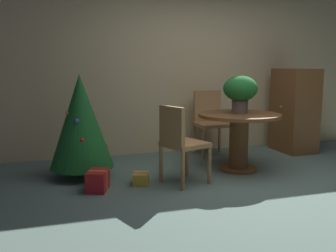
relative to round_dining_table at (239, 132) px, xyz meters
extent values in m
plane|color=slate|center=(-0.13, -0.85, -0.51)|extent=(6.60, 6.60, 0.00)
cube|color=beige|center=(-0.13, 1.35, 0.79)|extent=(6.00, 0.10, 2.60)
cylinder|color=brown|center=(0.00, 0.00, -0.49)|extent=(0.50, 0.50, 0.04)
cylinder|color=brown|center=(0.00, 0.00, -0.14)|extent=(0.25, 0.25, 0.66)
cylinder|color=brown|center=(0.00, 0.00, 0.22)|extent=(1.06, 1.06, 0.04)
cylinder|color=#665B51|center=(0.03, 0.05, 0.32)|extent=(0.21, 0.21, 0.17)
ellipsoid|color=#1E6628|center=(0.03, 0.05, 0.56)|extent=(0.44, 0.44, 0.33)
sphere|color=red|center=(0.09, 0.23, 0.55)|extent=(0.06, 0.06, 0.06)
sphere|color=red|center=(0.14, -0.06, 0.63)|extent=(0.07, 0.07, 0.07)
sphere|color=red|center=(0.12, 0.02, 0.56)|extent=(0.05, 0.05, 0.05)
sphere|color=red|center=(0.16, 0.18, 0.64)|extent=(0.07, 0.07, 0.07)
cylinder|color=#B27F4C|center=(-0.74, -0.05, -0.29)|extent=(0.04, 0.04, 0.43)
cylinder|color=#B27F4C|center=(-0.60, -0.43, -0.29)|extent=(0.04, 0.04, 0.43)
cylinder|color=#B27F4C|center=(-1.11, -0.19, -0.29)|extent=(0.04, 0.04, 0.43)
cylinder|color=#B27F4C|center=(-0.97, -0.57, -0.29)|extent=(0.04, 0.04, 0.43)
cube|color=#B27F4C|center=(-0.86, -0.31, -0.05)|extent=(0.57, 0.57, 0.05)
cube|color=#B27F4C|center=(-1.04, -0.38, 0.19)|extent=(0.19, 0.40, 0.43)
cylinder|color=#B27F4C|center=(0.22, 0.66, -0.28)|extent=(0.04, 0.04, 0.45)
cylinder|color=#B27F4C|center=(-0.22, 0.66, -0.28)|extent=(0.04, 0.04, 0.45)
cylinder|color=#B27F4C|center=(0.22, 1.05, -0.28)|extent=(0.04, 0.04, 0.45)
cylinder|color=#B27F4C|center=(-0.22, 1.05, -0.28)|extent=(0.04, 0.04, 0.45)
cube|color=#B27F4C|center=(0.00, 0.86, -0.03)|extent=(0.48, 0.44, 0.05)
cube|color=#B27F4C|center=(0.00, 1.05, 0.23)|extent=(0.43, 0.05, 0.47)
cylinder|color=brown|center=(-1.98, 0.30, -0.45)|extent=(0.10, 0.10, 0.12)
cone|color=#1E6628|center=(-1.98, 0.30, 0.18)|extent=(0.78, 0.78, 1.14)
sphere|color=red|center=(-1.99, 0.47, 0.26)|extent=(0.06, 0.06, 0.06)
sphere|color=silver|center=(-2.11, 0.48, 0.04)|extent=(0.06, 0.06, 0.06)
sphere|color=#2D51A8|center=(-2.04, 0.13, 0.21)|extent=(0.06, 0.06, 0.06)
sphere|color=red|center=(-1.68, 0.33, -0.15)|extent=(0.05, 0.05, 0.05)
sphere|color=red|center=(-1.99, 0.06, -0.01)|extent=(0.06, 0.06, 0.06)
sphere|color=red|center=(-2.01, 0.53, -0.01)|extent=(0.05, 0.05, 0.05)
sphere|color=gold|center=(-2.13, 0.28, 0.29)|extent=(0.06, 0.06, 0.06)
sphere|color=red|center=(-1.93, 0.38, 0.43)|extent=(0.07, 0.07, 0.07)
cube|color=red|center=(-1.87, -0.30, -0.40)|extent=(0.30, 0.34, 0.22)
cube|color=gold|center=(-1.87, -0.30, -0.40)|extent=(0.20, 0.10, 0.23)
cube|color=gold|center=(-1.36, -0.22, -0.44)|extent=(0.23, 0.26, 0.13)
cube|color=#9E287A|center=(-1.36, -0.22, -0.44)|extent=(0.18, 0.08, 0.13)
cube|color=brown|center=(1.37, 0.76, 0.15)|extent=(0.48, 0.68, 1.31)
sphere|color=#B29338|center=(1.12, 0.76, 0.21)|extent=(0.04, 0.04, 0.04)
camera|label=1|loc=(-2.36, -4.43, 0.86)|focal=41.34mm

